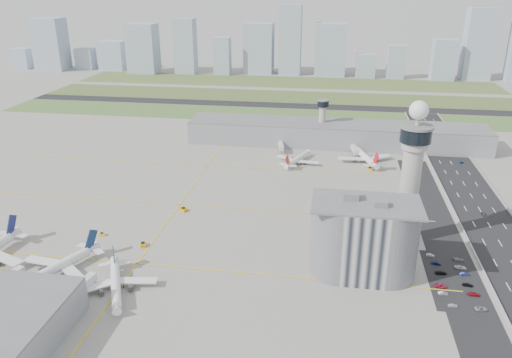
# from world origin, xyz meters

# --- Properties ---
(ground) EXTENTS (1000.00, 1000.00, 0.00)m
(ground) POSITION_xyz_m (0.00, 0.00, 0.00)
(ground) COLOR #9D9A92
(grass_strip_0) EXTENTS (480.00, 50.00, 0.08)m
(grass_strip_0) POSITION_xyz_m (-20.00, 225.00, 0.04)
(grass_strip_0) COLOR #4D6E34
(grass_strip_0) RESTS_ON ground
(grass_strip_1) EXTENTS (480.00, 60.00, 0.08)m
(grass_strip_1) POSITION_xyz_m (-20.00, 300.00, 0.04)
(grass_strip_1) COLOR #526931
(grass_strip_1) RESTS_ON ground
(grass_strip_2) EXTENTS (480.00, 70.00, 0.08)m
(grass_strip_2) POSITION_xyz_m (-20.00, 380.00, 0.04)
(grass_strip_2) COLOR #4D612E
(grass_strip_2) RESTS_ON ground
(runway) EXTENTS (480.00, 22.00, 0.10)m
(runway) POSITION_xyz_m (-20.00, 262.00, 0.06)
(runway) COLOR black
(runway) RESTS_ON ground
(highway) EXTENTS (28.00, 500.00, 0.10)m
(highway) POSITION_xyz_m (115.00, 0.00, 0.05)
(highway) COLOR black
(highway) RESTS_ON ground
(barrier_left) EXTENTS (0.60, 500.00, 1.20)m
(barrier_left) POSITION_xyz_m (101.00, 0.00, 0.60)
(barrier_left) COLOR #9E9E99
(barrier_left) RESTS_ON ground
(landside_road) EXTENTS (18.00, 260.00, 0.08)m
(landside_road) POSITION_xyz_m (90.00, -10.00, 0.04)
(landside_road) COLOR black
(landside_road) RESTS_ON ground
(parking_lot) EXTENTS (20.00, 44.00, 0.10)m
(parking_lot) POSITION_xyz_m (88.00, -22.00, 0.05)
(parking_lot) COLOR black
(parking_lot) RESTS_ON ground
(taxiway_line_h_0) EXTENTS (260.00, 0.60, 0.01)m
(taxiway_line_h_0) POSITION_xyz_m (-40.00, -30.00, 0.01)
(taxiway_line_h_0) COLOR yellow
(taxiway_line_h_0) RESTS_ON ground
(taxiway_line_h_1) EXTENTS (260.00, 0.60, 0.01)m
(taxiway_line_h_1) POSITION_xyz_m (-40.00, 30.00, 0.01)
(taxiway_line_h_1) COLOR yellow
(taxiway_line_h_1) RESTS_ON ground
(taxiway_line_h_2) EXTENTS (260.00, 0.60, 0.01)m
(taxiway_line_h_2) POSITION_xyz_m (-40.00, 90.00, 0.01)
(taxiway_line_h_2) COLOR yellow
(taxiway_line_h_2) RESTS_ON ground
(taxiway_line_v) EXTENTS (0.60, 260.00, 0.01)m
(taxiway_line_v) POSITION_xyz_m (-40.00, 30.00, 0.01)
(taxiway_line_v) COLOR yellow
(taxiway_line_v) RESTS_ON ground
(control_tower) EXTENTS (14.00, 14.00, 64.50)m
(control_tower) POSITION_xyz_m (72.00, 8.00, 35.04)
(control_tower) COLOR #ADAAA5
(control_tower) RESTS_ON ground
(secondary_tower) EXTENTS (8.60, 8.60, 31.90)m
(secondary_tower) POSITION_xyz_m (30.00, 150.00, 18.80)
(secondary_tower) COLOR #ADAAA5
(secondary_tower) RESTS_ON ground
(admin_building) EXTENTS (42.00, 24.00, 33.50)m
(admin_building) POSITION_xyz_m (51.99, -22.00, 15.30)
(admin_building) COLOR #B2B2B7
(admin_building) RESTS_ON ground
(terminal_pier) EXTENTS (210.00, 32.00, 15.80)m
(terminal_pier) POSITION_xyz_m (40.00, 148.00, 7.90)
(terminal_pier) COLOR gray
(terminal_pier) RESTS_ON ground
(airplane_near_b) EXTENTS (50.47, 53.77, 11.98)m
(airplane_near_b) POSITION_xyz_m (-68.66, -43.73, 5.99)
(airplane_near_b) COLOR white
(airplane_near_b) RESTS_ON ground
(airplane_near_c) EXTENTS (44.47, 47.18, 10.44)m
(airplane_near_c) POSITION_xyz_m (-40.41, -50.25, 5.22)
(airplane_near_c) COLOR white
(airplane_near_c) RESTS_ON ground
(airplane_far_a) EXTENTS (40.10, 43.10, 9.74)m
(airplane_far_a) POSITION_xyz_m (16.55, 104.70, 4.87)
(airplane_far_a) COLOR white
(airplane_far_a) RESTS_ON ground
(airplane_far_b) EXTENTS (47.85, 51.87, 11.92)m
(airplane_far_b) POSITION_xyz_m (59.17, 114.88, 5.96)
(airplane_far_b) COLOR white
(airplane_far_b) RESTS_ON ground
(jet_bridge_near_2) EXTENTS (5.39, 14.31, 5.70)m
(jet_bridge_near_2) POSITION_xyz_m (-53.00, -61.00, 2.85)
(jet_bridge_near_2) COLOR silver
(jet_bridge_near_2) RESTS_ON ground
(jet_bridge_far_0) EXTENTS (5.39, 14.31, 5.70)m
(jet_bridge_far_0) POSITION_xyz_m (2.00, 132.00, 2.85)
(jet_bridge_far_0) COLOR silver
(jet_bridge_far_0) RESTS_ON ground
(jet_bridge_far_1) EXTENTS (5.39, 14.31, 5.70)m
(jet_bridge_far_1) POSITION_xyz_m (52.00, 132.00, 2.85)
(jet_bridge_far_1) COLOR silver
(jet_bridge_far_1) RESTS_ON ground
(tug_1) EXTENTS (3.15, 2.58, 1.58)m
(tug_1) POSITION_xyz_m (-65.41, -9.06, 0.79)
(tug_1) COLOR yellow
(tug_1) RESTS_ON ground
(tug_2) EXTENTS (3.66, 4.22, 2.05)m
(tug_2) POSITION_xyz_m (-42.97, -15.59, 1.03)
(tug_2) COLOR #E5A106
(tug_2) RESTS_ON ground
(tug_3) EXTENTS (4.40, 3.92, 2.12)m
(tug_3) POSITION_xyz_m (-35.76, 22.44, 1.06)
(tug_3) COLOR #D79901
(tug_3) RESTS_ON ground
(tug_4) EXTENTS (2.22, 3.16, 1.81)m
(tug_4) POSITION_xyz_m (12.90, 105.13, 0.90)
(tug_4) COLOR orange
(tug_4) RESTS_ON ground
(tug_5) EXTENTS (2.67, 3.74, 2.10)m
(tug_5) POSITION_xyz_m (61.98, 98.10, 1.05)
(tug_5) COLOR yellow
(tug_5) RESTS_ON ground
(car_lot_0) EXTENTS (3.53, 1.72, 1.16)m
(car_lot_0) POSITION_xyz_m (84.10, -40.41, 0.58)
(car_lot_0) COLOR silver
(car_lot_0) RESTS_ON ground
(car_lot_1) EXTENTS (3.90, 1.87, 1.23)m
(car_lot_1) POSITION_xyz_m (82.08, -33.07, 0.62)
(car_lot_1) COLOR #969CA2
(car_lot_1) RESTS_ON ground
(car_lot_2) EXTENTS (4.90, 2.59, 1.31)m
(car_lot_2) POSITION_xyz_m (81.94, -28.29, 0.66)
(car_lot_2) COLOR #B01D3C
(car_lot_2) RESTS_ON ground
(car_lot_3) EXTENTS (4.63, 2.45, 1.28)m
(car_lot_3) POSITION_xyz_m (83.91, -18.57, 0.64)
(car_lot_3) COLOR black
(car_lot_3) RESTS_ON ground
(car_lot_4) EXTENTS (3.95, 2.08, 1.28)m
(car_lot_4) POSITION_xyz_m (83.27, -11.28, 0.64)
(car_lot_4) COLOR navy
(car_lot_4) RESTS_ON ground
(car_lot_5) EXTENTS (3.51, 1.71, 1.11)m
(car_lot_5) POSITION_xyz_m (81.93, -4.72, 0.55)
(car_lot_5) COLOR silver
(car_lot_5) RESTS_ON ground
(car_lot_6) EXTENTS (4.88, 2.83, 1.28)m
(car_lot_6) POSITION_xyz_m (93.73, -41.03, 0.64)
(car_lot_6) COLOR #8B959D
(car_lot_6) RESTS_ON ground
(car_lot_7) EXTENTS (4.53, 1.91, 1.30)m
(car_lot_7) POSITION_xyz_m (93.31, -31.98, 0.65)
(car_lot_7) COLOR maroon
(car_lot_7) RESTS_ON ground
(car_lot_8) EXTENTS (3.97, 1.89, 1.31)m
(car_lot_8) POSITION_xyz_m (92.48, -25.87, 0.65)
(car_lot_8) COLOR black
(car_lot_8) RESTS_ON ground
(car_lot_9) EXTENTS (3.98, 1.92, 1.26)m
(car_lot_9) POSITION_xyz_m (93.07, -18.08, 0.63)
(car_lot_9) COLOR navy
(car_lot_9) RESTS_ON ground
(car_lot_10) EXTENTS (4.97, 2.80, 1.31)m
(car_lot_10) POSITION_xyz_m (92.48, -13.19, 0.65)
(car_lot_10) COLOR silver
(car_lot_10) RESTS_ON ground
(car_lot_11) EXTENTS (4.31, 1.78, 1.25)m
(car_lot_11) POSITION_xyz_m (93.07, -6.70, 0.62)
(car_lot_11) COLOR gray
(car_lot_11) RESTS_ON ground
(car_hw_1) EXTENTS (1.68, 3.80, 1.21)m
(car_hw_1) POSITION_xyz_m (115.14, 41.23, 0.61)
(car_hw_1) COLOR black
(car_hw_1) RESTS_ON ground
(car_hw_2) EXTENTS (1.98, 4.06, 1.11)m
(car_hw_2) POSITION_xyz_m (121.27, 119.47, 0.56)
(car_hw_2) COLOR navy
(car_hw_2) RESTS_ON ground
(car_hw_4) EXTENTS (1.99, 3.71, 1.20)m
(car_hw_4) POSITION_xyz_m (106.93, 179.88, 0.60)
(car_hw_4) COLOR slate
(car_hw_4) RESTS_ON ground
(skyline_bldg_0) EXTENTS (24.05, 19.24, 26.50)m
(skyline_bldg_0) POSITION_xyz_m (-377.77, 421.70, 13.25)
(skyline_bldg_0) COLOR #9EADC1
(skyline_bldg_0) RESTS_ON ground
(skyline_bldg_1) EXTENTS (37.63, 30.10, 65.60)m
(skyline_bldg_1) POSITION_xyz_m (-331.22, 417.61, 32.80)
(skyline_bldg_1) COLOR #9EADC1
(skyline_bldg_1) RESTS_ON ground
(skyline_bldg_2) EXTENTS (22.81, 18.25, 26.79)m
(skyline_bldg_2) POSITION_xyz_m (-291.25, 430.16, 13.39)
(skyline_bldg_2) COLOR #9EADC1
(skyline_bldg_2) RESTS_ON ground
(skyline_bldg_3) EXTENTS (32.30, 25.84, 36.93)m
(skyline_bldg_3) POSITION_xyz_m (-252.58, 431.35, 18.47)
(skyline_bldg_3) COLOR #9EADC1
(skyline_bldg_3) RESTS_ON ground
(skyline_bldg_4) EXTENTS (35.81, 28.65, 60.36)m
(skyline_bldg_4) POSITION_xyz_m (-204.47, 415.19, 30.18)
(skyline_bldg_4) COLOR #9EADC1
(skyline_bldg_4) RESTS_ON ground
(skyline_bldg_5) EXTENTS (25.49, 20.39, 66.89)m
(skyline_bldg_5) POSITION_xyz_m (-150.11, 419.66, 33.44)
(skyline_bldg_5) COLOR #9EADC1
(skyline_bldg_5) RESTS_ON ground
(skyline_bldg_6) EXTENTS (20.04, 16.03, 45.20)m
(skyline_bldg_6) POSITION_xyz_m (-102.68, 417.90, 22.60)
(skyline_bldg_6) COLOR #9EADC1
(skyline_bldg_6) RESTS_ON ground
(skyline_bldg_7) EXTENTS (35.76, 28.61, 61.22)m
(skyline_bldg_7) POSITION_xyz_m (-59.44, 436.89, 30.61)
(skyline_bldg_7) COLOR #9EADC1
(skyline_bldg_7) RESTS_ON ground
(skyline_bldg_8) EXTENTS (26.33, 21.06, 83.39)m
(skyline_bldg_8) POSITION_xyz_m (-19.42, 431.56, 41.69)
(skyline_bldg_8) COLOR #9EADC1
(skyline_bldg_8) RESTS_ON ground
(skyline_bldg_9) EXTENTS (36.96, 29.57, 62.11)m
(skyline_bldg_9) POSITION_xyz_m (30.27, 432.32, 31.06)
(skyline_bldg_9) COLOR #9EADC1
(skyline_bldg_9) RESTS_ON ground
(skyline_bldg_10) EXTENTS (23.01, 18.41, 27.75)m
(skyline_bldg_10) POSITION_xyz_m (73.27, 423.68, 13.87)
(skyline_bldg_10) COLOR #9EADC1
(skyline_bldg_10) RESTS_ON ground
(skyline_bldg_11) EXTENTS (20.22, 16.18, 38.97)m
(skyline_bldg_11) POSITION_xyz_m (108.28, 423.34, 19.48)
(skyline_bldg_11) COLOR #9EADC1
(skyline_bldg_11) RESTS_ON ground
(skyline_bldg_12) EXTENTS (26.14, 20.92, 46.89)m
(skyline_bldg_12) POSITION_xyz_m (162.17, 421.29, 23.44)
(skyline_bldg_12) COLOR #9EADC1
(skyline_bldg_12) RESTS_ON ground
(skyline_bldg_13) EXTENTS (32.26, 25.81, 81.20)m
(skyline_bldg_13) POSITION_xyz_m (201.27, 433.27, 40.60)
(skyline_bldg_13) COLOR #9EADC1
(skyline_bldg_13) RESTS_ON ground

